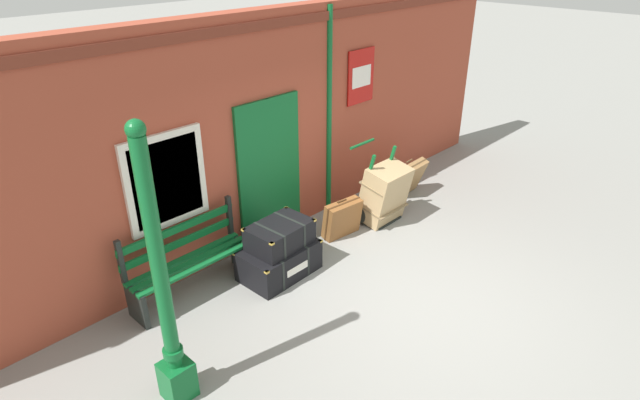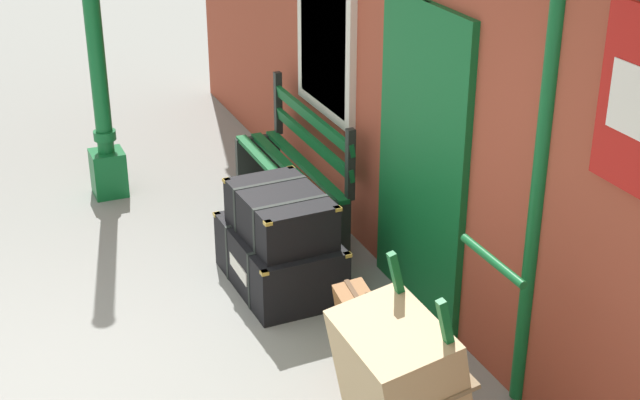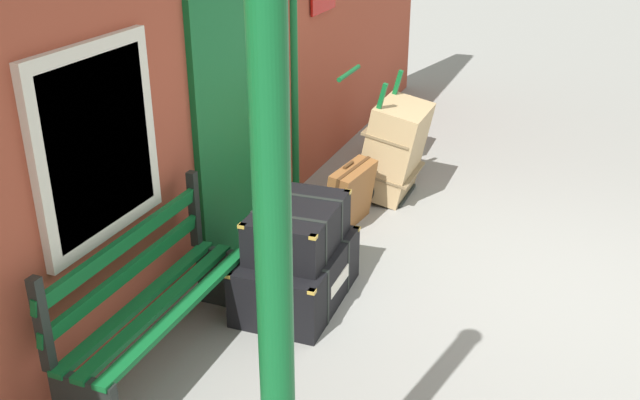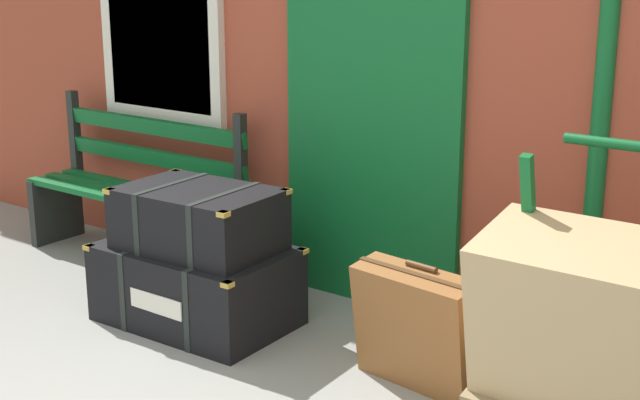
# 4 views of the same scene
# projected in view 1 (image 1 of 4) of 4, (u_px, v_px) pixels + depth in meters

# --- Properties ---
(ground_plane) EXTENTS (60.00, 60.00, 0.00)m
(ground_plane) POSITION_uv_depth(u_px,v_px,m) (415.00, 301.00, 6.41)
(ground_plane) COLOR gray
(brick_facade) EXTENTS (10.40, 0.35, 3.20)m
(brick_facade) POSITION_uv_depth(u_px,v_px,m) (269.00, 129.00, 7.28)
(brick_facade) COLOR #9E422D
(brick_facade) RESTS_ON ground
(lamp_post) EXTENTS (0.28, 0.28, 2.81)m
(lamp_post) POSITION_uv_depth(u_px,v_px,m) (166.00, 308.00, 4.63)
(lamp_post) COLOR #0F5B28
(lamp_post) RESTS_ON ground
(platform_bench) EXTENTS (1.60, 0.43, 1.01)m
(platform_bench) POSITION_uv_depth(u_px,v_px,m) (189.00, 261.00, 6.40)
(platform_bench) COLOR #0F5B28
(platform_bench) RESTS_ON ground
(steamer_trunk_base) EXTENTS (1.03, 0.68, 0.43)m
(steamer_trunk_base) POSITION_uv_depth(u_px,v_px,m) (279.00, 260.00, 6.84)
(steamer_trunk_base) COLOR black
(steamer_trunk_base) RESTS_ON ground
(steamer_trunk_middle) EXTENTS (0.84, 0.59, 0.33)m
(steamer_trunk_middle) POSITION_uv_depth(u_px,v_px,m) (280.00, 235.00, 6.69)
(steamer_trunk_middle) COLOR black
(steamer_trunk_middle) RESTS_ON steamer_trunk_base
(porters_trolley) EXTENTS (0.71, 0.65, 1.19)m
(porters_trolley) POSITION_uv_depth(u_px,v_px,m) (375.00, 202.00, 8.20)
(porters_trolley) COLOR black
(porters_trolley) RESTS_ON ground
(large_brown_trunk) EXTENTS (0.70, 0.60, 0.95)m
(large_brown_trunk) POSITION_uv_depth(u_px,v_px,m) (384.00, 194.00, 8.00)
(large_brown_trunk) COLOR tan
(large_brown_trunk) RESTS_ON ground
(suitcase_caramel) EXTENTS (0.62, 0.34, 0.58)m
(suitcase_caramel) POSITION_uv_depth(u_px,v_px,m) (342.00, 219.00, 7.70)
(suitcase_caramel) COLOR brown
(suitcase_caramel) RESTS_ON ground
(suitcase_oxblood) EXTENTS (0.61, 0.39, 0.63)m
(suitcase_oxblood) POSITION_uv_depth(u_px,v_px,m) (410.00, 178.00, 8.91)
(suitcase_oxblood) COLOR olive
(suitcase_oxblood) RESTS_ON ground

